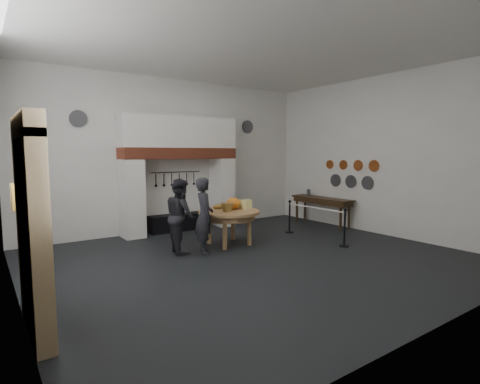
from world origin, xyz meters
TOP-DOWN VIEW (x-y plane):
  - floor at (0.00, 0.00)m, footprint 9.00×8.00m
  - ceiling at (0.00, 0.00)m, footprint 9.00×8.00m
  - wall_back at (0.00, 4.00)m, footprint 9.00×0.02m
  - wall_front at (0.00, -4.00)m, footprint 9.00×0.02m
  - wall_left at (-4.50, 0.00)m, footprint 0.02×8.00m
  - wall_right at (4.50, 0.00)m, footprint 0.02×8.00m
  - chimney_pier_left at (-1.48, 3.65)m, footprint 0.55×0.70m
  - chimney_pier_right at (1.48, 3.65)m, footprint 0.55×0.70m
  - hearth_brick_band at (0.00, 3.65)m, footprint 3.50×0.72m
  - chimney_hood at (0.00, 3.65)m, footprint 3.50×0.70m
  - iron_range at (0.00, 3.72)m, footprint 1.90×0.45m
  - utensil_rail at (0.00, 3.92)m, footprint 1.60×0.02m
  - door_recess at (-4.47, -1.00)m, footprint 0.04×1.10m
  - door_jamb_near at (-4.38, -1.70)m, footprint 0.22×0.30m
  - door_jamb_far at (-4.38, -0.30)m, footprint 0.22×0.30m
  - door_lintel at (-4.38, -1.00)m, footprint 0.22×1.70m
  - wall_plaque at (-4.45, 0.80)m, footprint 0.05×0.34m
  - work_table at (0.25, 1.42)m, footprint 1.73×1.73m
  - pumpkin at (0.45, 1.52)m, footprint 0.36×0.36m
  - cheese_block_big at (0.75, 1.37)m, footprint 0.22×0.22m
  - cheese_block_small at (0.73, 1.67)m, footprint 0.18×0.18m
  - wicker_basket at (0.10, 1.27)m, footprint 0.36×0.36m
  - bread_loaf at (0.15, 1.77)m, footprint 0.31×0.18m
  - visitor_near at (-0.68, 1.04)m, footprint 0.61×0.75m
  - visitor_far at (-1.08, 1.44)m, footprint 0.79×0.94m
  - side_table at (4.10, 1.83)m, footprint 0.55×2.20m
  - pewter_jug at (4.10, 2.43)m, footprint 0.12×0.12m
  - copper_pan_a at (4.46, 0.20)m, footprint 0.03×0.34m
  - copper_pan_b at (4.46, 0.75)m, footprint 0.03×0.32m
  - copper_pan_c at (4.46, 1.30)m, footprint 0.03×0.30m
  - copper_pan_d at (4.46, 1.85)m, footprint 0.03×0.28m
  - pewter_plate_left at (4.46, 0.40)m, footprint 0.03×0.40m
  - pewter_plate_mid at (4.46, 1.00)m, footprint 0.03×0.40m
  - pewter_plate_right at (4.46, 1.60)m, footprint 0.03×0.40m
  - pewter_plate_back_left at (-2.70, 3.96)m, footprint 0.44×0.03m
  - pewter_plate_back_right at (2.70, 3.96)m, footprint 0.44×0.03m
  - barrier_post_near at (2.48, -0.42)m, footprint 0.05×0.05m
  - barrier_post_far at (2.48, 1.58)m, footprint 0.05×0.05m
  - barrier_rope at (2.48, 0.58)m, footprint 0.04×2.00m

SIDE VIEW (x-z plane):
  - floor at x=0.00m, z-range -0.01..0.01m
  - iron_range at x=0.00m, z-range 0.00..0.50m
  - barrier_post_near at x=2.48m, z-range 0.00..0.90m
  - barrier_post_far at x=2.48m, z-range 0.00..0.90m
  - work_table at x=0.25m, z-range 0.80..0.88m
  - barrier_rope at x=2.48m, z-range 0.83..0.87m
  - visitor_far at x=-1.08m, z-range 0.00..1.74m
  - side_table at x=4.10m, z-range 0.84..0.90m
  - visitor_near at x=-0.68m, z-range 0.00..1.77m
  - bread_loaf at x=0.15m, z-range 0.87..1.01m
  - cheese_block_small at x=0.73m, z-range 0.88..1.07m
  - wicker_basket at x=0.10m, z-range 0.88..1.09m
  - cheese_block_big at x=0.75m, z-range 0.88..1.11m
  - pewter_jug at x=4.10m, z-range 0.90..1.12m
  - pumpkin at x=0.45m, z-range 0.88..1.18m
  - chimney_pier_left at x=-1.48m, z-range 0.00..2.15m
  - chimney_pier_right at x=1.48m, z-range 0.00..2.15m
  - door_recess at x=-4.47m, z-range 0.00..2.50m
  - door_jamb_near at x=-4.38m, z-range 0.00..2.60m
  - door_jamb_far at x=-4.38m, z-range 0.00..2.60m
  - pewter_plate_left at x=4.46m, z-range 1.25..1.65m
  - pewter_plate_mid at x=4.46m, z-range 1.25..1.65m
  - pewter_plate_right at x=4.46m, z-range 1.25..1.65m
  - wall_plaque at x=-4.45m, z-range 1.38..1.82m
  - utensil_rail at x=0.00m, z-range 1.74..1.76m
  - copper_pan_b at x=4.46m, z-range 1.79..2.11m
  - copper_pan_d at x=4.46m, z-range 1.81..2.09m
  - copper_pan_a at x=4.46m, z-range 1.78..2.12m
  - copper_pan_c at x=4.46m, z-range 1.80..2.10m
  - wall_back at x=0.00m, z-range 0.00..4.50m
  - wall_front at x=0.00m, z-range 0.00..4.50m
  - wall_left at x=-4.50m, z-range 0.00..4.50m
  - wall_right at x=4.50m, z-range 0.00..4.50m
  - hearth_brick_band at x=0.00m, z-range 2.15..2.47m
  - door_lintel at x=-4.38m, z-range 2.50..2.80m
  - chimney_hood at x=0.00m, z-range 2.47..3.37m
  - pewter_plate_back_left at x=-2.70m, z-range 2.98..3.42m
  - pewter_plate_back_right at x=2.70m, z-range 2.98..3.42m
  - ceiling at x=0.00m, z-range 4.49..4.51m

